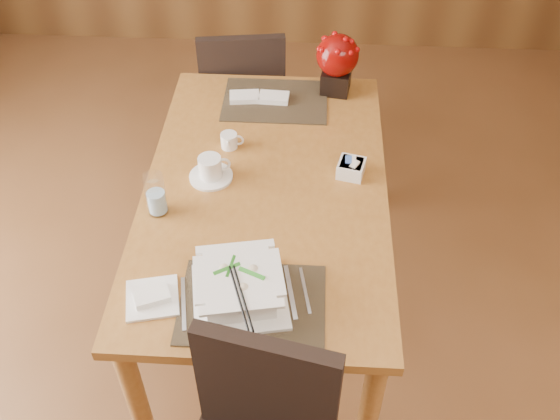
# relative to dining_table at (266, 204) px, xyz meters

# --- Properties ---
(dining_table) EXTENTS (0.90, 1.50, 0.75)m
(dining_table) POSITION_rel_dining_table_xyz_m (0.00, 0.00, 0.00)
(dining_table) COLOR #A46A2D
(dining_table) RESTS_ON ground
(placemat_near) EXTENTS (0.45, 0.33, 0.01)m
(placemat_near) POSITION_rel_dining_table_xyz_m (0.00, -0.55, 0.10)
(placemat_near) COLOR black
(placemat_near) RESTS_ON dining_table
(placemat_far) EXTENTS (0.45, 0.33, 0.01)m
(placemat_far) POSITION_rel_dining_table_xyz_m (0.00, 0.55, 0.10)
(placemat_far) COLOR black
(placemat_far) RESTS_ON dining_table
(soup_setting) EXTENTS (0.34, 0.34, 0.12)m
(soup_setting) POSITION_rel_dining_table_xyz_m (-0.04, -0.53, 0.15)
(soup_setting) COLOR white
(soup_setting) RESTS_ON dining_table
(coffee_cup) EXTENTS (0.16, 0.16, 0.09)m
(coffee_cup) POSITION_rel_dining_table_xyz_m (-0.21, 0.03, 0.14)
(coffee_cup) COLOR white
(coffee_cup) RESTS_ON dining_table
(water_glass) EXTENTS (0.08, 0.08, 0.17)m
(water_glass) POSITION_rel_dining_table_xyz_m (-0.37, -0.16, 0.18)
(water_glass) COLOR silver
(water_glass) RESTS_ON dining_table
(creamer_jug) EXTENTS (0.09, 0.09, 0.06)m
(creamer_jug) POSITION_rel_dining_table_xyz_m (-0.16, 0.22, 0.13)
(creamer_jug) COLOR white
(creamer_jug) RESTS_ON dining_table
(sugar_caddy) EXTENTS (0.12, 0.12, 0.06)m
(sugar_caddy) POSITION_rel_dining_table_xyz_m (0.32, 0.08, 0.13)
(sugar_caddy) COLOR white
(sugar_caddy) RESTS_ON dining_table
(berry_decor) EXTENTS (0.18, 0.18, 0.27)m
(berry_decor) POSITION_rel_dining_table_xyz_m (0.26, 0.65, 0.25)
(berry_decor) COLOR black
(berry_decor) RESTS_ON dining_table
(napkins_far) EXTENTS (0.26, 0.10, 0.02)m
(napkins_far) POSITION_rel_dining_table_xyz_m (-0.06, 0.55, 0.11)
(napkins_far) COLOR white
(napkins_far) RESTS_ON dining_table
(bread_plate) EXTENTS (0.19, 0.19, 0.01)m
(bread_plate) POSITION_rel_dining_table_xyz_m (-0.31, -0.55, 0.10)
(bread_plate) COLOR white
(bread_plate) RESTS_ON dining_table
(far_chair) EXTENTS (0.48, 0.48, 0.91)m
(far_chair) POSITION_rel_dining_table_xyz_m (-0.19, 0.92, -0.14)
(far_chair) COLOR black
(far_chair) RESTS_ON ground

